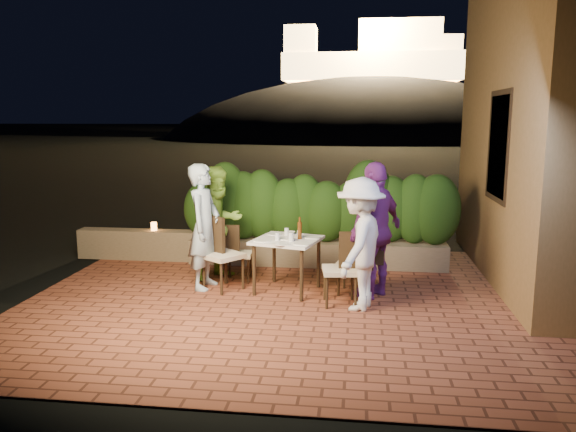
% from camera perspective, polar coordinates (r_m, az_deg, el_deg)
% --- Properties ---
extents(ground, '(400.00, 400.00, 0.00)m').
position_cam_1_polar(ground, '(7.17, -0.14, -9.72)').
color(ground, black).
rests_on(ground, ground).
extents(terrace_floor, '(7.00, 6.00, 0.15)m').
position_cam_1_polar(terrace_floor, '(7.65, 0.35, -8.86)').
color(terrace_floor, brown).
rests_on(terrace_floor, ground).
extents(building_wall, '(1.60, 5.00, 5.00)m').
position_cam_1_polar(building_wall, '(9.11, 25.08, 9.71)').
color(building_wall, olive).
rests_on(building_wall, ground).
extents(window_pane, '(0.08, 1.00, 1.40)m').
position_cam_1_polar(window_pane, '(8.43, 20.77, 6.64)').
color(window_pane, black).
rests_on(window_pane, building_wall).
extents(window_frame, '(0.06, 1.15, 1.55)m').
position_cam_1_polar(window_frame, '(8.43, 20.71, 6.65)').
color(window_frame, black).
rests_on(window_frame, building_wall).
extents(planter, '(4.20, 0.55, 0.40)m').
position_cam_1_polar(planter, '(9.28, 2.92, -3.72)').
color(planter, brown).
rests_on(planter, ground).
extents(hedge, '(4.00, 0.70, 1.10)m').
position_cam_1_polar(hedge, '(9.13, 2.96, 0.85)').
color(hedge, '#1C3C10').
rests_on(hedge, planter).
extents(parapet, '(2.20, 0.30, 0.50)m').
position_cam_1_polar(parapet, '(9.95, -14.60, -2.81)').
color(parapet, brown).
rests_on(parapet, ground).
extents(hill, '(52.00, 40.00, 22.00)m').
position_cam_1_polar(hill, '(67.01, 8.20, 4.41)').
color(hill, black).
rests_on(hill, ground).
extents(fortress, '(26.00, 8.00, 8.00)m').
position_cam_1_polar(fortress, '(67.19, 8.52, 16.81)').
color(fortress, '#FFCC7A').
rests_on(fortress, hill).
extents(dining_table, '(1.02, 1.02, 0.75)m').
position_cam_1_polar(dining_table, '(7.82, -0.09, -5.00)').
color(dining_table, white).
rests_on(dining_table, ground).
extents(plate_nw, '(0.24, 0.24, 0.01)m').
position_cam_1_polar(plate_nw, '(7.60, -2.61, -2.49)').
color(plate_nw, white).
rests_on(plate_nw, dining_table).
extents(plate_sw, '(0.20, 0.20, 0.01)m').
position_cam_1_polar(plate_sw, '(8.01, -1.41, -1.84)').
color(plate_sw, white).
rests_on(plate_sw, dining_table).
extents(plate_ne, '(0.24, 0.24, 0.01)m').
position_cam_1_polar(plate_ne, '(7.41, 1.46, -2.81)').
color(plate_ne, white).
rests_on(plate_ne, dining_table).
extents(plate_se, '(0.22, 0.22, 0.01)m').
position_cam_1_polar(plate_se, '(7.80, 2.44, -2.16)').
color(plate_se, white).
rests_on(plate_se, dining_table).
extents(plate_centre, '(0.24, 0.24, 0.01)m').
position_cam_1_polar(plate_centre, '(7.72, -0.19, -2.28)').
color(plate_centre, white).
rests_on(plate_centre, dining_table).
extents(plate_front, '(0.22, 0.22, 0.01)m').
position_cam_1_polar(plate_front, '(7.40, -0.67, -2.83)').
color(plate_front, white).
rests_on(plate_front, dining_table).
extents(glass_nw, '(0.06, 0.06, 0.11)m').
position_cam_1_polar(glass_nw, '(7.61, -1.09, -2.10)').
color(glass_nw, silver).
rests_on(glass_nw, dining_table).
extents(glass_sw, '(0.06, 0.06, 0.11)m').
position_cam_1_polar(glass_sw, '(7.93, -0.14, -1.61)').
color(glass_sw, silver).
rests_on(glass_sw, dining_table).
extents(glass_ne, '(0.07, 0.07, 0.12)m').
position_cam_1_polar(glass_ne, '(7.55, 0.32, -2.13)').
color(glass_ne, silver).
rests_on(glass_ne, dining_table).
extents(glass_se, '(0.06, 0.06, 0.10)m').
position_cam_1_polar(glass_se, '(7.80, 1.14, -1.83)').
color(glass_se, silver).
rests_on(glass_se, dining_table).
extents(beer_bottle, '(0.06, 0.06, 0.31)m').
position_cam_1_polar(beer_bottle, '(7.68, 1.19, -1.23)').
color(beer_bottle, '#552A0E').
rests_on(beer_bottle, dining_table).
extents(bowl, '(0.18, 0.18, 0.04)m').
position_cam_1_polar(bowl, '(8.02, 0.17, -1.72)').
color(bowl, white).
rests_on(bowl, dining_table).
extents(chair_left_front, '(0.67, 0.67, 1.03)m').
position_cam_1_polar(chair_left_front, '(7.92, -6.62, -3.84)').
color(chair_left_front, black).
rests_on(chair_left_front, ground).
extents(chair_left_back, '(0.42, 0.42, 0.84)m').
position_cam_1_polar(chair_left_back, '(8.35, -5.04, -3.76)').
color(chair_left_back, black).
rests_on(chair_left_back, ground).
extents(chair_right_front, '(0.50, 0.50, 0.96)m').
position_cam_1_polar(chair_right_front, '(7.28, 5.33, -5.32)').
color(chair_right_front, black).
rests_on(chair_right_front, ground).
extents(chair_right_back, '(0.50, 0.50, 0.91)m').
position_cam_1_polar(chair_right_back, '(7.76, 6.74, -4.56)').
color(chair_right_back, black).
rests_on(chair_right_back, ground).
extents(diner_blue, '(0.50, 0.69, 1.77)m').
position_cam_1_polar(diner_blue, '(7.96, -8.50, -1.07)').
color(diner_blue, '#9EB8CB').
rests_on(diner_blue, ground).
extents(diner_green, '(1.01, 1.04, 1.69)m').
position_cam_1_polar(diner_green, '(8.43, -6.99, -0.71)').
color(diner_green, '#89C23C').
rests_on(diner_green, ground).
extents(diner_white, '(0.91, 1.21, 1.67)m').
position_cam_1_polar(diner_white, '(7.08, 7.32, -2.85)').
color(diner_white, silver).
rests_on(diner_white, ground).
extents(diner_purple, '(0.98, 1.13, 1.83)m').
position_cam_1_polar(diner_purple, '(7.58, 8.89, -1.42)').
color(diner_purple, '#6F297B').
rests_on(diner_purple, ground).
extents(parapet_lamp, '(0.10, 0.10, 0.14)m').
position_cam_1_polar(parapet_lamp, '(9.80, -13.46, -1.04)').
color(parapet_lamp, orange).
rests_on(parapet_lamp, parapet).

